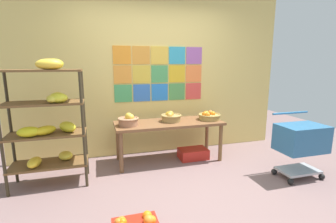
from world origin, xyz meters
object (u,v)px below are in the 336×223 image
object	(u,v)px
fruit_basket_right	(171,117)
shopping_cart	(301,140)
banana_shelf_unit	(48,117)
display_table	(169,126)
fruit_basket_centre	(129,120)
produce_crate_under_table	(193,154)
fruit_basket_back_left	(209,116)

from	to	relation	value
fruit_basket_right	shopping_cart	distance (m)	1.85
banana_shelf_unit	display_table	xyz separation A→B (m)	(1.65, 0.37, -0.33)
fruit_basket_centre	produce_crate_under_table	xyz separation A→B (m)	(1.04, 0.01, -0.63)
banana_shelf_unit	fruit_basket_centre	bearing A→B (deg)	17.41
fruit_basket_centre	fruit_basket_right	distance (m)	0.68
fruit_basket_centre	fruit_basket_right	xyz separation A→B (m)	(0.68, 0.08, -0.01)
banana_shelf_unit	produce_crate_under_table	size ratio (longest dim) A/B	3.46
fruit_basket_back_left	produce_crate_under_table	bearing A→B (deg)	-176.03
fruit_basket_right	produce_crate_under_table	xyz separation A→B (m)	(0.36, -0.07, -0.62)
banana_shelf_unit	display_table	world-z (taller)	banana_shelf_unit
display_table	fruit_basket_centre	distance (m)	0.66
fruit_basket_right	shopping_cart	bearing A→B (deg)	-36.43
fruit_basket_centre	fruit_basket_back_left	distance (m)	1.31
fruit_basket_back_left	display_table	bearing A→B (deg)	177.66
fruit_basket_centre	fruit_basket_back_left	world-z (taller)	fruit_basket_centre
fruit_basket_back_left	shopping_cart	distance (m)	1.36
display_table	shopping_cart	bearing A→B (deg)	-35.14
display_table	fruit_basket_centre	xyz separation A→B (m)	(-0.64, -0.05, 0.15)
fruit_basket_centre	banana_shelf_unit	bearing A→B (deg)	-162.59
fruit_basket_back_left	fruit_basket_right	bearing A→B (deg)	175.44
shopping_cart	display_table	bearing A→B (deg)	144.67
banana_shelf_unit	shopping_cart	xyz separation A→B (m)	(3.17, -0.70, -0.37)
fruit_basket_right	shopping_cart	world-z (taller)	shopping_cart
fruit_basket_centre	produce_crate_under_table	distance (m)	1.21
banana_shelf_unit	fruit_basket_back_left	size ratio (longest dim) A/B	4.41
display_table	shopping_cart	world-z (taller)	shopping_cart
display_table	fruit_basket_right	xyz separation A→B (m)	(0.04, 0.02, 0.14)
fruit_basket_centre	fruit_basket_back_left	xyz separation A→B (m)	(1.31, 0.03, -0.02)
fruit_basket_right	produce_crate_under_table	world-z (taller)	fruit_basket_right
shopping_cart	fruit_basket_centre	bearing A→B (deg)	154.54
banana_shelf_unit	fruit_basket_back_left	bearing A→B (deg)	8.39
display_table	fruit_basket_back_left	xyz separation A→B (m)	(0.68, -0.03, 0.13)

